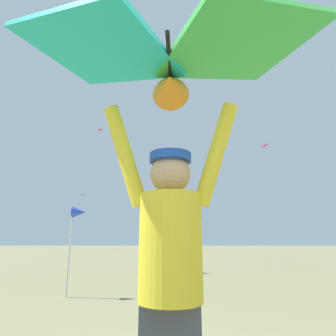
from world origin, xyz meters
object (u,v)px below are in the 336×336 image
at_px(held_stunt_kite, 169,58).
at_px(distant_kite_red_low_right, 99,130).
at_px(distant_kite_magenta_low_left, 264,145).
at_px(distant_kite_black_mid_right, 82,195).
at_px(distant_kite_yellow_high_right, 254,31).
at_px(marker_flag, 77,218).
at_px(kite_flyer_person, 170,278).

height_order(held_stunt_kite, distant_kite_red_low_right, distant_kite_red_low_right).
distance_m(held_stunt_kite, distant_kite_magenta_low_left, 20.16).
height_order(distant_kite_black_mid_right, distant_kite_magenta_low_left, distant_kite_magenta_low_left).
xyz_separation_m(held_stunt_kite, distant_kite_yellow_high_right, (7.90, 20.28, 17.41)).
height_order(held_stunt_kite, distant_kite_magenta_low_left, distant_kite_magenta_low_left).
relative_size(distant_kite_black_mid_right, distant_kite_yellow_high_right, 0.78).
height_order(held_stunt_kite, marker_flag, held_stunt_kite).
height_order(distant_kite_magenta_low_left, distant_kite_yellow_high_right, distant_kite_yellow_high_right).
bearing_deg(held_stunt_kite, distant_kite_red_low_right, 105.04).
bearing_deg(distant_kite_black_mid_right, marker_flag, -73.31).
xyz_separation_m(kite_flyer_person, distant_kite_magenta_low_left, (7.06, 17.94, 6.90)).
bearing_deg(distant_kite_yellow_high_right, kite_flyer_person, -111.36).
distance_m(distant_kite_red_low_right, distant_kite_yellow_high_right, 22.54).
distance_m(kite_flyer_person, distant_kite_red_low_right, 38.45).
xyz_separation_m(held_stunt_kite, distant_kite_black_mid_right, (-10.00, 31.47, 4.09)).
height_order(kite_flyer_person, distant_kite_red_low_right, distant_kite_red_low_right).
bearing_deg(distant_kite_black_mid_right, kite_flyer_person, -72.33).
relative_size(kite_flyer_person, distant_kite_yellow_high_right, 1.75).
height_order(held_stunt_kite, distant_kite_yellow_high_right, distant_kite_yellow_high_right).
xyz_separation_m(distant_kite_magenta_low_left, marker_flag, (-9.04, -13.30, -6.24)).
distance_m(held_stunt_kite, marker_flag, 5.15).
xyz_separation_m(kite_flyer_person, distant_kite_red_low_right, (-9.24, 34.29, 14.73)).
bearing_deg(marker_flag, held_stunt_kite, -67.30).
bearing_deg(kite_flyer_person, distant_kite_magenta_low_left, 68.51).
height_order(held_stunt_kite, distant_kite_black_mid_right, distant_kite_black_mid_right).
height_order(distant_kite_black_mid_right, marker_flag, distant_kite_black_mid_right).
distance_m(distant_kite_magenta_low_left, distant_kite_yellow_high_right, 12.02).
distance_m(distant_kite_black_mid_right, distant_kite_yellow_high_right, 24.96).
xyz_separation_m(distant_kite_yellow_high_right, marker_flag, (-9.88, -15.55, -18.01)).
relative_size(distant_kite_red_low_right, distant_kite_yellow_high_right, 0.61).
relative_size(held_stunt_kite, distant_kite_red_low_right, 2.81).
height_order(kite_flyer_person, distant_kite_yellow_high_right, distant_kite_yellow_high_right).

